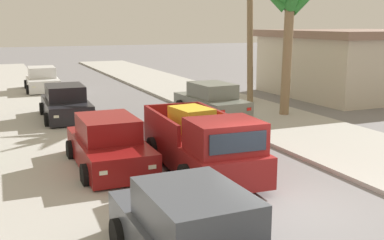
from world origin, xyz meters
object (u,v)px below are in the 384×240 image
Objects in this scene: car_right_near at (193,236)px; car_left_mid at (211,101)px; car_left_far at (42,80)px; roadside_house at (355,62)px; car_left_near at (109,145)px; car_right_mid at (66,104)px; palm_tree_left_mid at (290,5)px; pickup_truck at (203,145)px.

car_right_near is 13.53m from car_left_mid.
roadside_house is at bearing -26.39° from car_left_far.
car_right_near is 0.48× the size of roadside_house.
car_left_near is 0.48× the size of roadside_house.
car_left_mid is 6.36m from car_right_mid.
car_right_mid is 16.79m from roadside_house.
palm_tree_left_mid is (3.15, -1.22, 4.17)m from car_left_mid.
pickup_truck is 0.88× the size of palm_tree_left_mid.
car_left_mid is (3.70, 7.18, -0.10)m from pickup_truck.
car_left_mid and car_right_mid have the same top height.
car_left_far is (-0.12, 16.82, 0.00)m from car_left_near.
roadside_house is (16.63, 8.51, 1.18)m from car_left_near.
roadside_house is at bearing 3.34° from car_right_mid.
car_left_mid and car_left_far have the same top height.
car_left_near is 0.71× the size of palm_tree_left_mid.
car_left_mid is 0.72× the size of palm_tree_left_mid.
car_left_near is at bearing 89.15° from car_right_near.
roadside_house is (7.46, 3.97, -2.99)m from palm_tree_left_mid.
car_right_mid is at bearing 105.03° from pickup_truck.
palm_tree_left_mid is at bearing -152.02° from roadside_house.
car_right_near and car_right_mid have the same top height.
pickup_truck is 1.22× the size of car_left_mid.
pickup_truck reaches higher than car_right_near.
car_right_mid and car_left_far have the same top height.
palm_tree_left_mid is at bearing 41.05° from pickup_truck.
pickup_truck is at bearing -74.97° from car_right_mid.
roadside_house reaches higher than car_left_far.
car_left_far is (-6.13, 11.06, 0.00)m from car_left_mid.
roadside_house is at bearing 41.54° from car_right_near.
roadside_house is (16.72, 0.97, 1.18)m from car_right_mid.
car_left_far is (-2.43, 18.24, -0.10)m from pickup_truck.
car_left_near is 11.05m from palm_tree_left_mid.
car_left_near is at bearing -153.61° from palm_tree_left_mid.
car_right_near is at bearing -138.46° from roadside_house.
car_right_near is 14.86m from palm_tree_left_mid.
pickup_truck is 1.24× the size of car_right_near.
car_right_near is 23.13m from car_left_far.
pickup_truck reaches higher than car_right_mid.
pickup_truck is at bearing -117.24° from car_left_mid.
car_left_far is 18.73m from roadside_house.
pickup_truck is 8.08m from car_left_mid.
pickup_truck is 17.45m from roadside_house.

